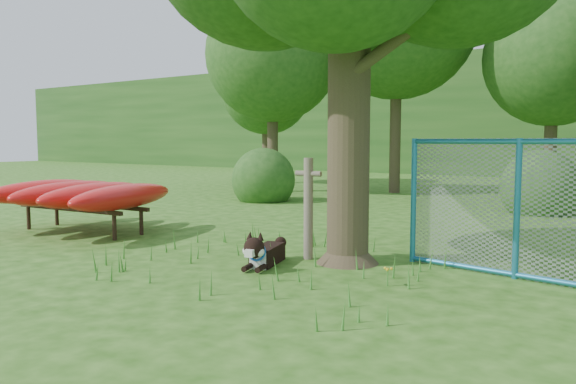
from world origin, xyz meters
The scene contains 13 objects.
ground centered at (0.00, 0.00, 0.00)m, with size 80.00×80.00×0.00m, color #225210.
wooden_post centered at (0.28, 1.60, 0.77)m, with size 0.40×0.15×1.46m.
kayak_rack centered at (-4.48, 1.24, 0.72)m, with size 3.30×2.93×0.94m.
husky_dog centered at (0.04, 0.85, 0.19)m, with size 0.54×1.18×0.53m.
fence_section centered at (3.01, 2.09, 0.87)m, with size 2.95×0.53×2.89m.
wildflower_clump centered at (1.86, 0.86, 0.19)m, with size 0.11×0.11×0.23m.
bg_tree_a centered at (-6.50, 10.00, 4.48)m, with size 4.40×4.40×6.70m.
bg_tree_b centered at (-3.00, 12.00, 5.61)m, with size 5.20×5.20×8.22m.
bg_tree_c centered at (1.50, 13.00, 4.11)m, with size 4.00×4.00×6.12m.
bg_tree_f centered at (-9.00, 13.00, 3.73)m, with size 3.60×3.60×5.55m.
shrub_left centered at (-5.00, 7.50, 0.00)m, with size 1.80×1.80×1.80m, color #214D19.
shrub_mid centered at (2.00, 9.00, 0.00)m, with size 1.80×1.80×1.80m, color #214D19.
wooded_hillside centered at (0.00, 28.00, 3.00)m, with size 80.00×12.00×6.00m, color #214D19.
Camera 1 is at (4.57, -5.13, 1.71)m, focal length 35.00 mm.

